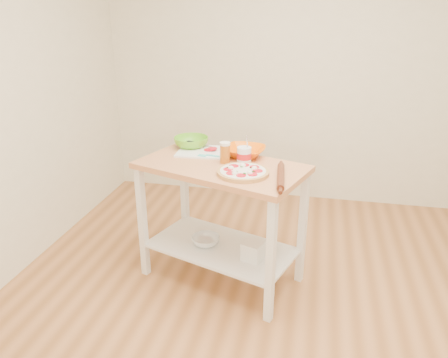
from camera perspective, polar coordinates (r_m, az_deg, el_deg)
room_shell at (r=2.19m, az=8.38°, el=6.83°), size 4.04×4.54×2.74m
prep_island at (r=3.06m, az=-0.35°, el=-2.53°), size 1.26×0.94×0.90m
pizza at (r=2.79m, az=2.48°, el=0.94°), size 0.34×0.34×0.05m
cutting_board at (r=3.22m, az=-2.47°, el=3.64°), size 0.41×0.32×0.04m
spatula at (r=3.10m, az=-2.11°, el=3.08°), size 0.16×0.05×0.01m
knife at (r=3.39m, az=-4.02°, el=4.74°), size 0.26×0.12×0.01m
orange_bowl at (r=3.12m, az=2.71°, el=3.58°), size 0.32×0.32×0.07m
green_bowl at (r=3.32m, az=-4.31°, el=4.79°), size 0.36×0.36×0.08m
beer_pint at (r=2.98m, az=0.13°, el=3.48°), size 0.07×0.07×0.15m
yogurt_tub at (r=2.96m, az=2.64°, el=3.07°), size 0.10×0.10×0.21m
rolling_pin at (r=2.71m, az=7.43°, el=0.29°), size 0.08×0.40×0.05m
shelf_glass_bowl at (r=3.25m, az=-2.40°, el=-8.04°), size 0.22×0.22×0.07m
shelf_bin at (r=3.06m, az=3.82°, el=-9.37°), size 0.17×0.17×0.13m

